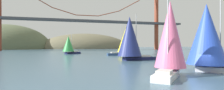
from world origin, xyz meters
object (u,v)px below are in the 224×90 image
at_px(sailboat_yellow_sail, 126,40).
at_px(sailboat_blue_spinnaker, 208,36).
at_px(channel_buoy, 208,55).
at_px(sailboat_navy_sail, 130,37).
at_px(sailboat_green_sail, 69,44).
at_px(sailboat_pink_spinnaker, 170,37).

bearing_deg(sailboat_yellow_sail, sailboat_blue_spinnaker, -93.07).
bearing_deg(channel_buoy, sailboat_blue_spinnaker, -134.59).
distance_m(sailboat_blue_spinnaker, sailboat_yellow_sail, 37.37).
bearing_deg(sailboat_navy_sail, sailboat_green_sail, 112.12).
height_order(sailboat_green_sail, channel_buoy, sailboat_green_sail).
relative_size(sailboat_navy_sail, sailboat_pink_spinnaker, 1.14).
height_order(sailboat_navy_sail, sailboat_pink_spinnaker, sailboat_navy_sail).
xyz_separation_m(sailboat_green_sail, sailboat_yellow_sail, (18.25, -13.23, 1.57)).
bearing_deg(sailboat_blue_spinnaker, sailboat_navy_sail, 100.66).
bearing_deg(sailboat_pink_spinnaker, sailboat_navy_sail, 80.69).
height_order(sailboat_navy_sail, channel_buoy, sailboat_navy_sail).
xyz_separation_m(sailboat_green_sail, sailboat_navy_sail, (12.55, -30.88, 1.78)).
distance_m(sailboat_pink_spinnaker, sailboat_yellow_sail, 39.87).
distance_m(sailboat_green_sail, sailboat_yellow_sail, 22.59).
relative_size(sailboat_green_sail, sailboat_yellow_sail, 0.73).
relative_size(sailboat_pink_spinnaker, sailboat_yellow_sail, 0.92).
bearing_deg(sailboat_navy_sail, sailboat_pink_spinnaker, -99.31).
bearing_deg(sailboat_yellow_sail, sailboat_green_sail, 144.07).
relative_size(sailboat_green_sail, sailboat_blue_spinnaker, 0.79).
bearing_deg(sailboat_pink_spinnaker, sailboat_green_sail, 99.91).
height_order(sailboat_pink_spinnaker, channel_buoy, sailboat_pink_spinnaker).
bearing_deg(sailboat_blue_spinnaker, sailboat_green_sail, 107.83).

